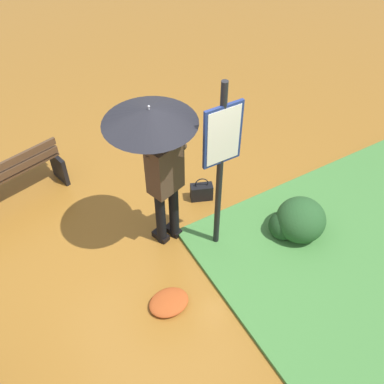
{
  "coord_description": "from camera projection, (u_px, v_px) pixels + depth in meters",
  "views": [
    {
      "loc": [
        1.36,
        3.38,
        4.46
      ],
      "look_at": [
        -0.47,
        0.21,
        0.85
      ],
      "focal_mm": 42.44,
      "sensor_mm": 36.0,
      "label": 1
    }
  ],
  "objects": [
    {
      "name": "person_with_umbrella",
      "position": [
        157.0,
        144.0,
        4.64
      ],
      "size": [
        0.96,
        0.96,
        2.04
      ],
      "color": "black",
      "rests_on": "ground_plane"
    },
    {
      "name": "handbag",
      "position": [
        202.0,
        192.0,
        6.17
      ],
      "size": [
        0.33,
        0.24,
        0.37
      ],
      "color": "black",
      "rests_on": "ground_plane"
    },
    {
      "name": "info_sign_post",
      "position": [
        221.0,
        155.0,
        4.69
      ],
      "size": [
        0.44,
        0.07,
        2.3
      ],
      "color": "black",
      "rests_on": "ground_plane"
    },
    {
      "name": "ground_plane",
      "position": [
        151.0,
        243.0,
        5.7
      ],
      "size": [
        18.0,
        18.0,
        0.0
      ],
      "primitive_type": "plane",
      "color": "#9E6623"
    },
    {
      "name": "shrub_cluster",
      "position": [
        297.0,
        221.0,
        5.62
      ],
      "size": [
        0.67,
        0.61,
        0.55
      ],
      "color": "#285628",
      "rests_on": "ground_plane"
    },
    {
      "name": "leaf_pile_near_person",
      "position": [
        169.0,
        302.0,
        5.03
      ],
      "size": [
        0.46,
        0.37,
        0.1
      ],
      "color": "#B74C1E",
      "rests_on": "ground_plane"
    },
    {
      "name": "park_bench",
      "position": [
        10.0,
        175.0,
        6.0
      ],
      "size": [
        1.42,
        0.68,
        0.75
      ],
      "color": "black",
      "rests_on": "ground_plane"
    }
  ]
}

